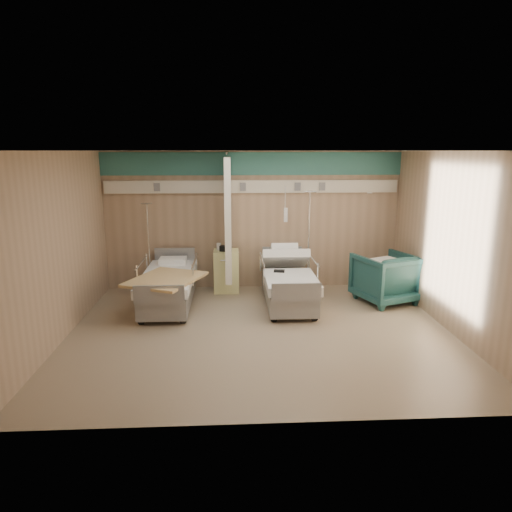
% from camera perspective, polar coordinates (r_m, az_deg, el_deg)
% --- Properties ---
extents(ground, '(6.00, 5.00, 0.00)m').
position_cam_1_polar(ground, '(7.33, 0.53, -9.43)').
color(ground, '#87755D').
rests_on(ground, ground).
extents(room_walls, '(6.04, 5.04, 2.82)m').
position_cam_1_polar(room_walls, '(7.09, 0.18, 5.42)').
color(room_walls, tan).
rests_on(room_walls, ground).
extents(bed_right, '(1.00, 2.16, 0.63)m').
position_cam_1_polar(bed_right, '(8.50, 4.03, -4.02)').
color(bed_right, white).
rests_on(bed_right, ground).
extents(bed_left, '(1.00, 2.16, 0.63)m').
position_cam_1_polar(bed_left, '(8.52, -10.87, -4.19)').
color(bed_left, white).
rests_on(bed_left, ground).
extents(bedside_cabinet, '(0.50, 0.48, 0.85)m').
position_cam_1_polar(bedside_cabinet, '(9.27, -3.72, -1.86)').
color(bedside_cabinet, '#E9E692').
rests_on(bedside_cabinet, ground).
extents(visitor_armchair, '(1.29, 1.30, 0.93)m').
position_cam_1_polar(visitor_armchair, '(8.93, 15.88, -2.65)').
color(visitor_armchair, '#1B4544').
rests_on(visitor_armchair, ground).
extents(waffle_blanket, '(0.77, 0.74, 0.07)m').
position_cam_1_polar(waffle_blanket, '(8.77, 16.01, 0.42)').
color(waffle_blanket, silver).
rests_on(waffle_blanket, visitor_armchair).
extents(iv_stand_right, '(0.36, 0.36, 2.03)m').
position_cam_1_polar(iv_stand_right, '(9.31, 6.49, -1.91)').
color(iv_stand_right, silver).
rests_on(iv_stand_right, ground).
extents(iv_stand_left, '(0.32, 0.32, 1.81)m').
position_cam_1_polar(iv_stand_left, '(9.42, -13.07, -2.28)').
color(iv_stand_left, silver).
rests_on(iv_stand_left, ground).
extents(call_remote, '(0.21, 0.12, 0.04)m').
position_cam_1_polar(call_remote, '(8.36, 2.92, -1.89)').
color(call_remote, black).
rests_on(call_remote, bed_right).
extents(tan_blanket, '(1.44, 1.57, 0.04)m').
position_cam_1_polar(tan_blanket, '(7.98, -11.22, -2.85)').
color(tan_blanket, tan).
rests_on(tan_blanket, bed_left).
extents(toiletry_bag, '(0.24, 0.19, 0.11)m').
position_cam_1_polar(toiletry_bag, '(9.08, -3.85, 0.94)').
color(toiletry_bag, black).
rests_on(toiletry_bag, bedside_cabinet).
extents(white_cup, '(0.10, 0.10, 0.14)m').
position_cam_1_polar(white_cup, '(9.22, -4.66, 1.20)').
color(white_cup, white).
rests_on(white_cup, bedside_cabinet).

